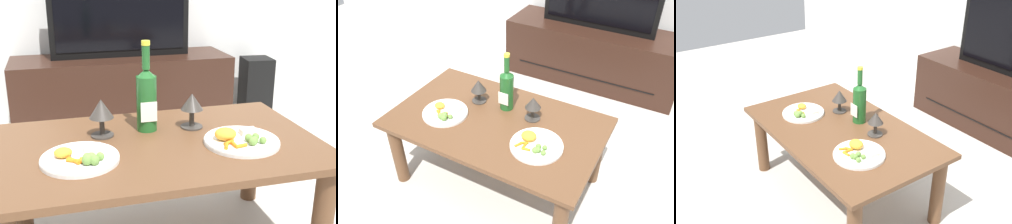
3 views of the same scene
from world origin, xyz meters
TOP-DOWN VIEW (x-y plane):
  - dining_table at (0.00, 0.00)m, footprint 1.10×0.66m
  - tv_stand at (0.10, 1.36)m, footprint 1.37×0.43m
  - tv_screen at (0.10, 1.36)m, footprint 0.87×0.05m
  - floor_speaker at (1.08, 1.41)m, footprint 0.22×0.22m
  - wine_bottle at (-0.01, 0.13)m, footprint 0.07×0.08m
  - goblet_left at (-0.18, 0.11)m, footprint 0.09×0.09m
  - goblet_right at (0.15, 0.11)m, footprint 0.08×0.08m
  - dinner_plate_left at (-0.27, -0.08)m, footprint 0.24×0.24m
  - dinner_plate_right at (0.26, -0.08)m, footprint 0.26×0.26m

SIDE VIEW (x-z plane):
  - floor_speaker at x=1.08m, z-range 0.00..0.39m
  - tv_stand at x=0.10m, z-range 0.00..0.46m
  - dining_table at x=0.00m, z-range 0.14..0.57m
  - dinner_plate_left at x=-0.27m, z-range 0.42..0.47m
  - dinner_plate_right at x=0.26m, z-range 0.42..0.47m
  - goblet_right at x=0.15m, z-range 0.46..0.59m
  - goblet_left at x=-0.18m, z-range 0.46..0.59m
  - wine_bottle at x=-0.01m, z-range 0.39..0.72m
  - tv_screen at x=0.10m, z-range 0.46..1.03m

